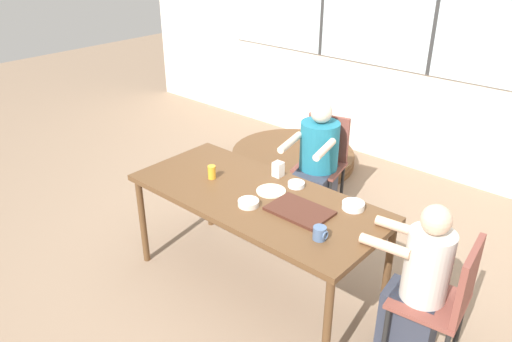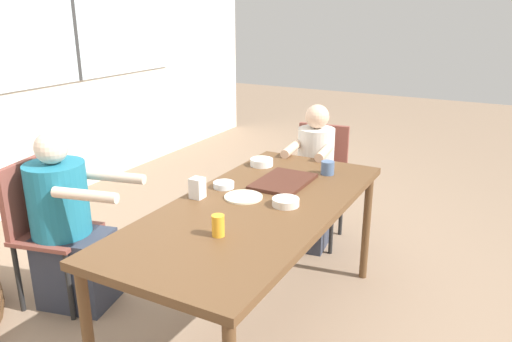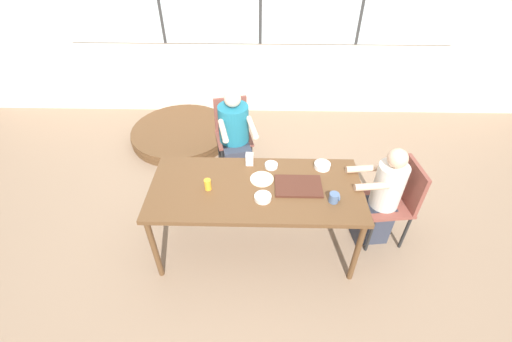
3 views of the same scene
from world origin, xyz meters
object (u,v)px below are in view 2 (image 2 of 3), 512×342
at_px(chair_for_woman_green_shirt, 42,220).
at_px(bowl_cereal, 224,185).
at_px(person_woman_green_shirt, 68,231).
at_px(coffee_mug, 328,168).
at_px(chair_for_man_blue_shirt, 319,172).
at_px(milk_carton_small, 197,188).
at_px(bowl_fruit, 286,202).
at_px(bowl_white_shallow, 262,162).
at_px(juice_glass, 218,226).
at_px(person_man_blue_shirt, 314,184).

xyz_separation_m(chair_for_woman_green_shirt, bowl_cereal, (0.44, -1.00, 0.25)).
height_order(person_woman_green_shirt, coffee_mug, person_woman_green_shirt).
xyz_separation_m(chair_for_man_blue_shirt, milk_carton_small, (-1.37, 0.16, 0.29)).
bearing_deg(bowl_fruit, milk_carton_small, 105.21).
relative_size(coffee_mug, bowl_white_shallow, 0.59).
height_order(person_woman_green_shirt, bowl_fruit, person_woman_green_shirt).
xyz_separation_m(juice_glass, bowl_cereal, (0.53, 0.30, -0.03)).
height_order(person_man_blue_shirt, bowl_cereal, person_man_blue_shirt).
bearing_deg(juice_glass, coffee_mug, -6.88).
relative_size(bowl_white_shallow, bowl_fruit, 1.04).
bearing_deg(coffee_mug, milk_carton_small, 146.07).
bearing_deg(juice_glass, chair_for_man_blue_shirt, 6.13).
xyz_separation_m(bowl_white_shallow, bowl_fruit, (-0.53, -0.42, -0.00)).
bearing_deg(coffee_mug, person_man_blue_shirt, 29.35).
bearing_deg(chair_for_woman_green_shirt, person_woman_green_shirt, 90.00).
height_order(milk_carton_small, bowl_fruit, milk_carton_small).
bearing_deg(person_woman_green_shirt, juice_glass, 69.77).
xyz_separation_m(chair_for_woman_green_shirt, bowl_fruit, (0.36, -1.41, 0.25)).
relative_size(person_woman_green_shirt, milk_carton_small, 9.72).
distance_m(person_man_blue_shirt, bowl_fruit, 1.15).
height_order(chair_for_woman_green_shirt, chair_for_man_blue_shirt, same).
relative_size(bowl_white_shallow, bowl_cereal, 1.24).
bearing_deg(coffee_mug, chair_for_man_blue_shirt, 24.51).
height_order(coffee_mug, bowl_cereal, coffee_mug).
relative_size(chair_for_woman_green_shirt, chair_for_man_blue_shirt, 1.00).
relative_size(milk_carton_small, bowl_fruit, 0.79).
relative_size(chair_for_woman_green_shirt, bowl_white_shallow, 6.06).
bearing_deg(bowl_white_shallow, juice_glass, -162.87).
distance_m(coffee_mug, bowl_cereal, 0.66).
height_order(chair_for_woman_green_shirt, bowl_white_shallow, chair_for_woman_green_shirt).
relative_size(chair_for_woman_green_shirt, milk_carton_small, 7.96).
bearing_deg(chair_for_man_blue_shirt, person_woman_green_shirt, 51.90).
xyz_separation_m(chair_for_man_blue_shirt, bowl_fruit, (-1.24, -0.30, 0.25)).
bearing_deg(coffee_mug, bowl_fruit, 178.88).
distance_m(person_man_blue_shirt, milk_carton_small, 1.26).
distance_m(chair_for_man_blue_shirt, person_man_blue_shirt, 0.17).
relative_size(coffee_mug, bowl_fruit, 0.61).
xyz_separation_m(chair_for_woman_green_shirt, coffee_mug, (0.93, -1.43, 0.28)).
relative_size(chair_for_man_blue_shirt, coffee_mug, 10.25).
xyz_separation_m(chair_for_woman_green_shirt, person_man_blue_shirt, (1.44, -1.14, -0.04)).
bearing_deg(juice_glass, milk_carton_small, 45.70).
bearing_deg(milk_carton_small, person_woman_green_shirt, 104.19).
height_order(chair_for_man_blue_shirt, bowl_cereal, chair_for_man_blue_shirt).
bearing_deg(chair_for_man_blue_shirt, chair_for_woman_green_shirt, 48.33).
xyz_separation_m(chair_for_woman_green_shirt, chair_for_man_blue_shirt, (1.61, -1.12, 0.00)).
distance_m(chair_for_woman_green_shirt, bowl_white_shallow, 1.36).
xyz_separation_m(coffee_mug, milk_carton_small, (-0.69, 0.47, 0.01)).
distance_m(chair_for_man_blue_shirt, juice_glass, 1.73).
xyz_separation_m(bowl_white_shallow, bowl_cereal, (-0.46, -0.00, -0.01)).
xyz_separation_m(milk_carton_small, bowl_fruit, (0.12, -0.46, -0.04)).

